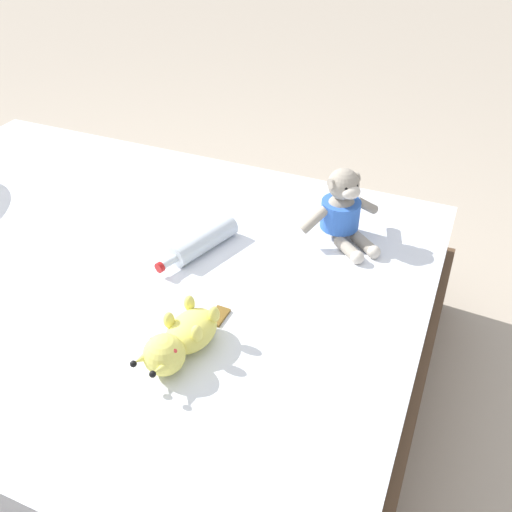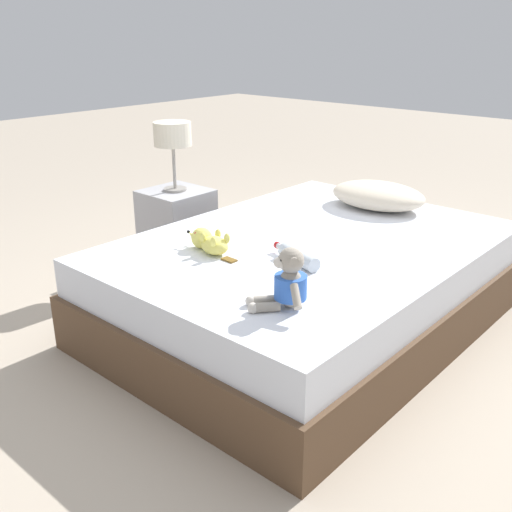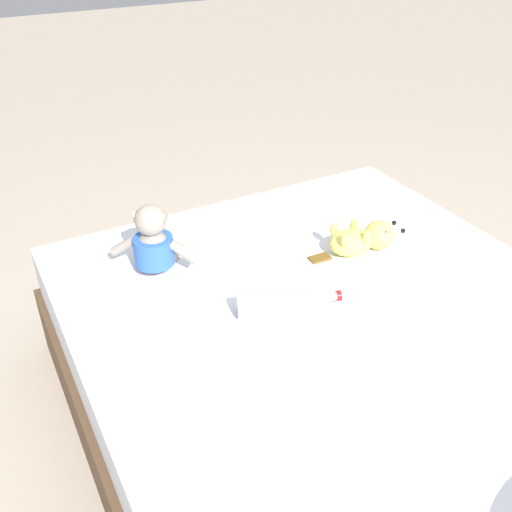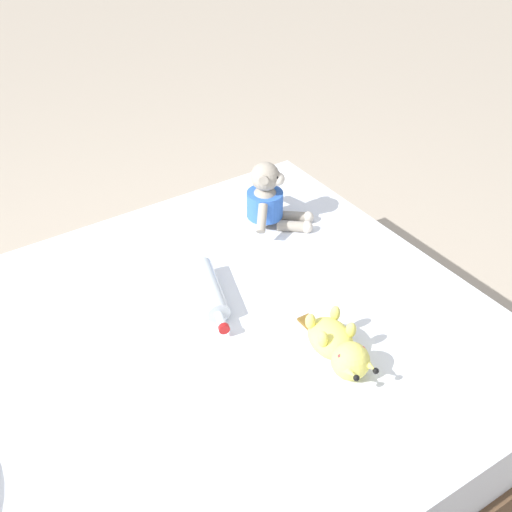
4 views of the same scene
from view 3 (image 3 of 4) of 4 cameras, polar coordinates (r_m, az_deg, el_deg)
The scene contains 5 objects.
ground_plane at distance 1.87m, azimuth 10.89°, elevation -19.89°, with size 16.00×16.00×0.00m, color #B7A893.
bed at distance 1.70m, azimuth 11.68°, elevation -15.32°, with size 1.47×2.01×0.45m.
plush_monkey at distance 1.79m, azimuth -10.02°, elevation 1.19°, with size 0.26×0.25×0.24m.
plush_yellow_creature at distance 1.92m, azimuth 10.58°, elevation 1.71°, with size 0.33×0.14×0.10m.
glass_bottle at distance 1.63m, azimuth 2.42°, elevation -4.60°, with size 0.30×0.14×0.07m.
Camera 3 is at (0.82, 0.82, 1.47)m, focal length 40.32 mm.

